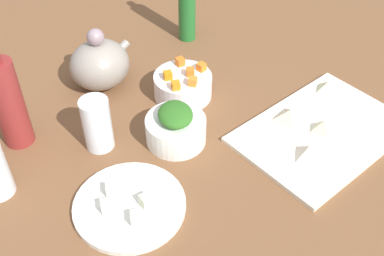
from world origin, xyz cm
name	(u,v)px	position (x,y,z in cm)	size (l,w,h in cm)	color
tabletop	(192,151)	(0.00, 0.00, 1.50)	(190.00, 190.00, 3.00)	brown
cutting_board	(322,132)	(22.80, -16.37, 3.50)	(35.89, 24.73, 1.00)	white
plate_tofu	(130,206)	(-19.53, -4.13, 3.60)	(20.78, 20.78, 1.20)	white
bowl_greens	(176,130)	(-1.33, 3.50, 5.89)	(12.63, 12.63, 5.78)	white
bowl_carrots	(183,86)	(9.98, 13.82, 5.81)	(13.46, 13.46, 5.61)	white
teapot	(100,64)	(-1.34, 30.24, 9.04)	(15.89, 13.17, 15.23)	gray
bottle_0	(187,1)	(27.96, 31.92, 14.11)	(4.60, 4.60, 25.07)	#226C2C
bottle_1	(8,102)	(-25.46, 26.14, 13.49)	(6.13, 6.13, 24.80)	maroon
drinking_glass_1	(97,124)	(-13.89, 13.24, 8.89)	(5.94, 5.94, 11.78)	white
carrot_cube_0	(190,72)	(11.51, 12.94, 9.51)	(1.80, 1.80, 1.80)	orange
carrot_cube_1	(193,82)	(9.42, 9.89, 9.51)	(1.80, 1.80, 1.80)	orange
carrot_cube_2	(180,62)	(12.56, 17.54, 9.51)	(1.80, 1.80, 1.80)	orange
carrot_cube_3	(168,75)	(6.91, 15.40, 9.51)	(1.80, 1.80, 1.80)	orange
carrot_cube_4	(176,85)	(5.73, 11.38, 9.51)	(1.80, 1.80, 1.80)	orange
carrot_cube_5	(201,67)	(14.73, 12.62, 9.51)	(1.80, 1.80, 1.80)	orange
chopped_greens_mound	(175,114)	(-1.33, 3.50, 10.25)	(8.60, 7.07, 2.94)	#2F6A21
tofu_cube_0	(113,190)	(-20.29, -0.36, 5.30)	(2.20, 2.20, 2.20)	white
tofu_cube_1	(147,200)	(-17.25, -6.51, 5.30)	(2.20, 2.20, 2.20)	#EAF1CA
tofu_cube_2	(137,218)	(-20.95, -8.32, 5.30)	(2.20, 2.20, 2.20)	white
tofu_cube_3	(107,206)	(-23.23, -2.60, 5.30)	(2.20, 2.20, 2.20)	white
dumpling_0	(309,151)	(14.27, -18.93, 5.47)	(4.80, 4.79, 2.94)	beige
dumpling_1	(290,115)	(20.35, -9.36, 5.46)	(5.86, 5.66, 2.91)	beige
dumpling_2	(323,126)	(22.73, -16.45, 5.49)	(4.14, 3.92, 2.98)	beige
dumpling_3	(327,86)	(35.09, -8.79, 5.29)	(4.31, 4.15, 2.59)	beige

